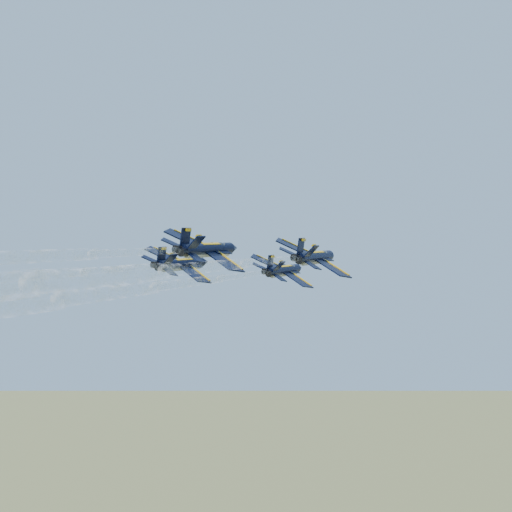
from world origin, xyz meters
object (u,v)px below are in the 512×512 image
Objects in this scene: jet_left at (182,264)px; jet_slot at (208,250)px; jet_right at (315,257)px; jet_lead at (284,270)px.

jet_left and jet_slot have the same top height.
jet_right is 1.00× the size of jet_slot.
jet_left is (-6.96, -18.62, 0.00)m from jet_lead.
jet_lead and jet_left have the same top height.
jet_lead is 19.88m from jet_left.
jet_right is at bearing -55.39° from jet_lead.
jet_slot is at bearing -89.67° from jet_lead.
jet_lead is 19.45m from jet_right.
jet_right is (15.07, -12.30, 0.00)m from jet_lead.
jet_left and jet_right have the same top height.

